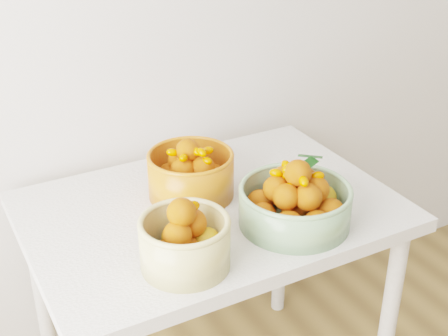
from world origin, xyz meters
The scene contains 4 objects.
table centered at (-0.39, 1.60, 0.65)m, with size 1.00×0.70×0.75m.
bowl_cream centered at (-0.57, 1.38, 0.82)m, with size 0.24×0.24×0.18m.
bowl_green centered at (-0.24, 1.41, 0.82)m, with size 0.33×0.33×0.19m.
bowl_orange centered at (-0.42, 1.68, 0.82)m, with size 0.32×0.32×0.17m.
Camera 1 is at (-1.06, 0.29, 1.64)m, focal length 50.00 mm.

